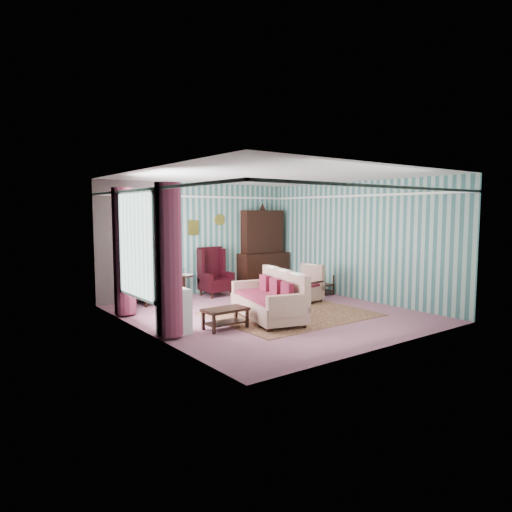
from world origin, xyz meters
TOP-DOWN VIEW (x-y plane):
  - floor at (0.00, 0.00)m, footprint 6.00×6.00m
  - room_shell at (-0.62, 0.18)m, footprint 5.53×6.02m
  - bookcase at (-1.35, 2.84)m, footprint 0.80×0.28m
  - dresser_hutch at (1.90, 2.72)m, footprint 1.50×0.56m
  - wingback_left at (-1.60, 2.45)m, footprint 0.76×0.80m
  - wingback_right at (0.15, 2.45)m, footprint 0.76×0.80m
  - seated_woman at (-1.60, 2.45)m, footprint 0.44×0.40m
  - round_side_table at (-0.70, 2.60)m, footprint 0.50×0.50m
  - nest_table at (2.47, 0.90)m, footprint 0.45×0.38m
  - plant_stand at (-2.40, -0.30)m, footprint 0.55×0.35m
  - rug at (0.30, -0.30)m, footprint 3.20×2.60m
  - sofa at (-0.40, -0.41)m, footprint 1.53×2.21m
  - floral_armchair at (1.42, 0.47)m, footprint 0.80×0.83m
  - coffee_table at (-1.46, -0.50)m, footprint 0.83×0.47m
  - potted_plant_a at (-2.42, -0.42)m, footprint 0.42×0.39m
  - potted_plant_b at (-2.36, -0.17)m, footprint 0.26×0.21m
  - potted_plant_c at (-2.46, -0.29)m, footprint 0.30×0.30m

SIDE VIEW (x-z plane):
  - floor at x=0.00m, z-range 0.00..0.00m
  - rug at x=0.30m, z-range 0.00..0.01m
  - coffee_table at x=-1.46m, z-range 0.00..0.39m
  - nest_table at x=2.47m, z-range 0.00..0.54m
  - round_side_table at x=-0.70m, z-range 0.00..0.60m
  - plant_stand at x=-2.40m, z-range 0.00..0.80m
  - floral_armchair at x=1.42m, z-range 0.00..0.90m
  - sofa at x=-0.40m, z-range 0.00..0.93m
  - seated_woman at x=-1.60m, z-range 0.00..1.18m
  - wingback_left at x=-1.60m, z-range 0.00..1.25m
  - wingback_right at x=0.15m, z-range 0.00..1.25m
  - potted_plant_a at x=-2.42m, z-range 0.80..1.19m
  - potted_plant_c at x=-2.46m, z-range 0.80..1.22m
  - potted_plant_b at x=-2.36m, z-range 0.80..1.25m
  - bookcase at x=-1.35m, z-range 0.00..2.24m
  - dresser_hutch at x=1.90m, z-range 0.00..2.36m
  - room_shell at x=-0.62m, z-range 0.55..3.46m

